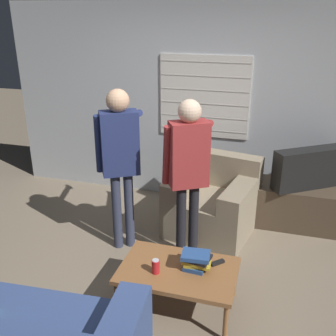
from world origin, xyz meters
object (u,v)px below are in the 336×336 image
(armchair_beige, at_px, (213,203))
(coffee_table, at_px, (178,272))
(tv, at_px, (308,168))
(spare_remote, at_px, (217,263))
(book_stack, at_px, (196,260))
(soda_can, at_px, (156,266))
(person_right_standing, at_px, (188,163))
(person_left_standing, at_px, (120,151))

(armchair_beige, xyz_separation_m, coffee_table, (-0.06, -1.40, 0.02))
(tv, distance_m, spare_remote, 1.82)
(book_stack, relative_size, spare_remote, 2.15)
(tv, bearing_deg, book_stack, 27.42)
(tv, bearing_deg, armchair_beige, -13.89)
(book_stack, xyz_separation_m, soda_can, (-0.31, -0.15, -0.02))
(coffee_table, bearing_deg, armchair_beige, 87.72)
(book_stack, height_order, soda_can, book_stack)
(spare_remote, bearing_deg, soda_can, -105.55)
(coffee_table, distance_m, book_stack, 0.19)
(book_stack, bearing_deg, armchair_beige, 93.69)
(coffee_table, xyz_separation_m, person_right_standing, (-0.10, 0.73, 0.72))
(soda_can, bearing_deg, armchair_beige, 81.52)
(tv, relative_size, person_right_standing, 0.48)
(tv, relative_size, person_left_standing, 0.47)
(armchair_beige, xyz_separation_m, person_left_standing, (-0.88, -0.63, 0.77))
(soda_can, relative_size, spare_remote, 1.05)
(book_stack, bearing_deg, soda_can, -154.49)
(person_right_standing, bearing_deg, tv, 11.21)
(armchair_beige, height_order, spare_remote, armchair_beige)
(person_right_standing, distance_m, book_stack, 0.94)
(person_right_standing, bearing_deg, armchair_beige, 46.11)
(person_left_standing, bearing_deg, spare_remote, -58.46)
(armchair_beige, bearing_deg, book_stack, 105.17)
(tv, height_order, book_stack, tv)
(armchair_beige, bearing_deg, spare_remote, 113.02)
(coffee_table, relative_size, tv, 1.22)
(book_stack, xyz_separation_m, spare_remote, (0.17, 0.12, -0.07))
(tv, bearing_deg, person_left_standing, -6.46)
(person_left_standing, height_order, person_right_standing, person_left_standing)
(person_left_standing, height_order, book_stack, person_left_standing)
(armchair_beige, xyz_separation_m, tv, (1.02, 0.38, 0.40))
(coffee_table, relative_size, person_right_standing, 0.59)
(tv, relative_size, spare_remote, 6.75)
(person_left_standing, bearing_deg, soda_can, -83.34)
(tv, height_order, spare_remote, tv)
(armchair_beige, height_order, person_left_standing, person_left_standing)
(armchair_beige, distance_m, person_right_standing, 1.01)
(coffee_table, relative_size, soda_can, 7.90)
(person_left_standing, relative_size, book_stack, 6.75)
(coffee_table, height_order, soda_can, soda_can)
(coffee_table, height_order, book_stack, book_stack)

